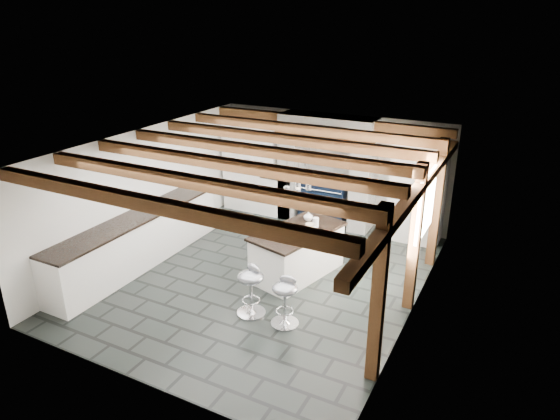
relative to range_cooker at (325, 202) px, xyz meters
The scene contains 6 objects.
ground 2.72m from the range_cooker, 90.00° to the right, with size 6.00×6.00×0.00m, color black.
room_shell 1.52m from the range_cooker, 115.80° to the right, with size 6.00×6.03×6.00m.
range_cooker is the anchor object (origin of this frame).
kitchen_island 2.38m from the range_cooker, 78.66° to the right, with size 1.25×1.83×1.10m.
bar_stool_near 3.89m from the range_cooker, 75.80° to the right, with size 0.41×0.41×0.76m.
bar_stool_far 3.78m from the range_cooker, 84.08° to the right, with size 0.50×0.50×0.80m.
Camera 1 is at (3.71, -6.56, 4.21)m, focal length 32.00 mm.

